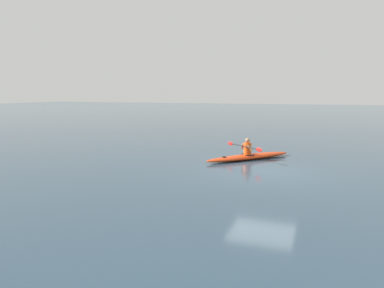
{
  "coord_description": "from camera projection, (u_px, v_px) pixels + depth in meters",
  "views": [
    {
      "loc": [
        -2.12,
        13.51,
        3.01
      ],
      "look_at": [
        1.91,
        2.77,
        1.34
      ],
      "focal_mm": 33.25,
      "sensor_mm": 36.0,
      "label": 1
    }
  ],
  "objects": [
    {
      "name": "kayaker",
      "position": [
        247.0,
        147.0,
        15.93
      ],
      "size": [
        1.91,
        1.63,
        0.74
      ],
      "color": "#E04C14",
      "rests_on": "kayak"
    },
    {
      "name": "ground_plane",
      "position": [
        263.0,
        171.0,
        13.69
      ],
      "size": [
        160.0,
        160.0,
        0.0
      ],
      "primitive_type": "plane",
      "color": "#283D4C"
    },
    {
      "name": "kayak",
      "position": [
        249.0,
        157.0,
        16.06
      ],
      "size": [
        3.44,
        3.88,
        0.25
      ],
      "color": "red",
      "rests_on": "ground"
    }
  ]
}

